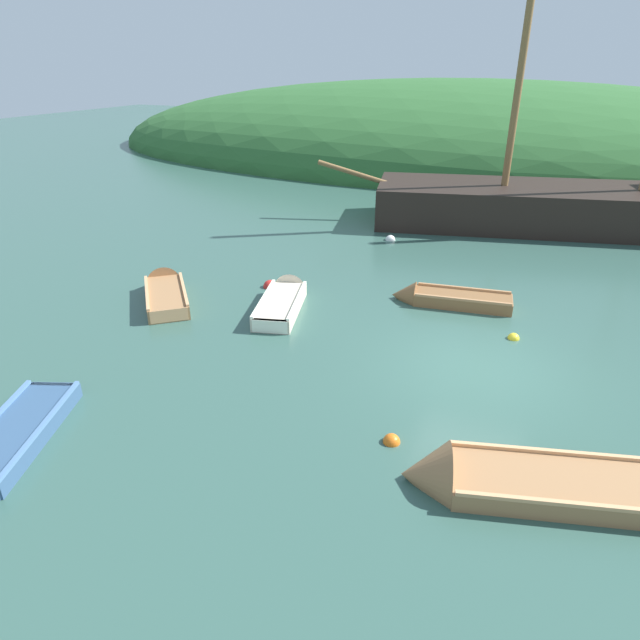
# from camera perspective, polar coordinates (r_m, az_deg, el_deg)

# --- Properties ---
(ground_plane) EXTENTS (120.00, 120.00, 0.00)m
(ground_plane) POSITION_cam_1_polar(r_m,az_deg,el_deg) (12.83, 15.96, -4.84)
(ground_plane) COLOR #33564C
(shore_hill) EXTENTS (55.13, 25.32, 10.22)m
(shore_hill) POSITION_cam_1_polar(r_m,az_deg,el_deg) (41.69, 14.33, 16.02)
(shore_hill) COLOR #2D602D
(shore_hill) RESTS_ON ground
(sailing_ship) EXTENTS (18.37, 7.57, 11.59)m
(sailing_ship) POSITION_cam_1_polar(r_m,az_deg,el_deg) (24.94, 25.09, 9.88)
(sailing_ship) COLOR black
(sailing_ship) RESTS_ON ground
(rowboat_outer_left) EXTENTS (3.39, 1.35, 0.89)m
(rowboat_outer_left) POSITION_cam_1_polar(r_m,az_deg,el_deg) (15.92, 12.75, 2.04)
(rowboat_outer_left) COLOR brown
(rowboat_outer_left) RESTS_ON ground
(rowboat_far) EXTENTS (2.91, 3.13, 1.02)m
(rowboat_far) POSITION_cam_1_polar(r_m,az_deg,el_deg) (16.54, -15.68, 2.70)
(rowboat_far) COLOR #9E7047
(rowboat_far) RESTS_ON ground
(rowboat_portside) EXTENTS (4.11, 2.26, 1.22)m
(rowboat_portside) POSITION_cam_1_polar(r_m,az_deg,el_deg) (9.66, 18.39, -15.71)
(rowboat_portside) COLOR #9E7047
(rowboat_portside) RESTS_ON ground
(rowboat_outer_right) EXTENTS (1.83, 3.46, 0.96)m
(rowboat_outer_right) POSITION_cam_1_polar(r_m,az_deg,el_deg) (15.45, -3.73, 2.00)
(rowboat_outer_right) COLOR beige
(rowboat_outer_right) RESTS_ON ground
(buoy_red) EXTENTS (0.43, 0.43, 0.43)m
(buoy_red) POSITION_cam_1_polar(r_m,az_deg,el_deg) (16.78, -5.16, 3.42)
(buoy_red) COLOR red
(buoy_red) RESTS_ON ground
(buoy_orange) EXTENTS (0.32, 0.32, 0.32)m
(buoy_orange) POSITION_cam_1_polar(r_m,az_deg,el_deg) (10.25, 7.40, -12.40)
(buoy_orange) COLOR orange
(buoy_orange) RESTS_ON ground
(buoy_white) EXTENTS (0.38, 0.38, 0.38)m
(buoy_white) POSITION_cam_1_polar(r_m,az_deg,el_deg) (21.40, 7.28, 8.20)
(buoy_white) COLOR white
(buoy_white) RESTS_ON ground
(buoy_yellow) EXTENTS (0.29, 0.29, 0.29)m
(buoy_yellow) POSITION_cam_1_polar(r_m,az_deg,el_deg) (14.43, 19.36, -1.82)
(buoy_yellow) COLOR yellow
(buoy_yellow) RESTS_ON ground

